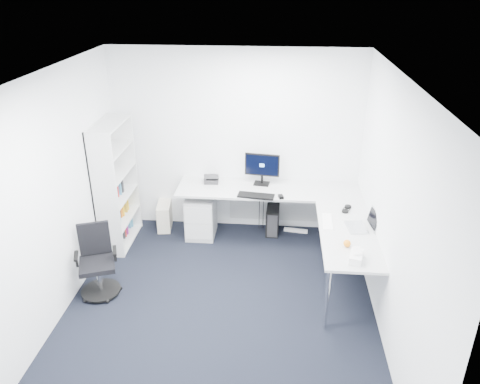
# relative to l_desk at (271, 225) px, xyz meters

# --- Properties ---
(ground) EXTENTS (4.20, 4.20, 0.00)m
(ground) POSITION_rel_l_desk_xyz_m (-0.55, -1.40, -0.40)
(ground) COLOR black
(ceiling) EXTENTS (4.20, 4.20, 0.00)m
(ceiling) POSITION_rel_l_desk_xyz_m (-0.55, -1.40, 2.30)
(ceiling) COLOR white
(wall_back) EXTENTS (3.60, 0.02, 2.70)m
(wall_back) POSITION_rel_l_desk_xyz_m (-0.55, 0.70, 0.95)
(wall_back) COLOR white
(wall_back) RESTS_ON ground
(wall_front) EXTENTS (3.60, 0.02, 2.70)m
(wall_front) POSITION_rel_l_desk_xyz_m (-0.55, -3.50, 0.95)
(wall_front) COLOR white
(wall_front) RESTS_ON ground
(wall_left) EXTENTS (0.02, 4.20, 2.70)m
(wall_left) POSITION_rel_l_desk_xyz_m (-2.35, -1.40, 0.95)
(wall_left) COLOR white
(wall_left) RESTS_ON ground
(wall_right) EXTENTS (0.02, 4.20, 2.70)m
(wall_right) POSITION_rel_l_desk_xyz_m (1.25, -1.40, 0.95)
(wall_right) COLOR white
(wall_right) RESTS_ON ground
(l_desk) EXTENTS (2.71, 1.52, 0.79)m
(l_desk) POSITION_rel_l_desk_xyz_m (0.00, 0.00, 0.00)
(l_desk) COLOR #B8BABB
(l_desk) RESTS_ON ground
(drawer_pedestal) EXTENTS (0.41, 0.51, 0.63)m
(drawer_pedestal) POSITION_rel_l_desk_xyz_m (-1.04, 0.33, -0.08)
(drawer_pedestal) COLOR #B8BABB
(drawer_pedestal) RESTS_ON ground
(bookshelf) EXTENTS (0.35, 0.90, 1.80)m
(bookshelf) POSITION_rel_l_desk_xyz_m (-2.17, 0.05, 0.50)
(bookshelf) COLOR silver
(bookshelf) RESTS_ON ground
(task_chair) EXTENTS (0.64, 0.64, 0.88)m
(task_chair) POSITION_rel_l_desk_xyz_m (-2.05, -1.19, 0.05)
(task_chair) COLOR black
(task_chair) RESTS_ON ground
(black_pc_tower) EXTENTS (0.20, 0.42, 0.41)m
(black_pc_tower) POSITION_rel_l_desk_xyz_m (0.02, 0.51, -0.19)
(black_pc_tower) COLOR black
(black_pc_tower) RESTS_ON ground
(beige_pc_tower) EXTENTS (0.24, 0.45, 0.41)m
(beige_pc_tower) POSITION_rel_l_desk_xyz_m (-1.64, 0.49, -0.19)
(beige_pc_tower) COLOR beige
(beige_pc_tower) RESTS_ON ground
(power_strip) EXTENTS (0.36, 0.11, 0.04)m
(power_strip) POSITION_rel_l_desk_xyz_m (0.38, 0.53, -0.37)
(power_strip) COLOR white
(power_strip) RESTS_ON ground
(monitor) EXTENTS (0.52, 0.23, 0.48)m
(monitor) POSITION_rel_l_desk_xyz_m (-0.16, 0.49, 0.64)
(monitor) COLOR black
(monitor) RESTS_ON l_desk
(black_keyboard) EXTENTS (0.52, 0.24, 0.02)m
(black_keyboard) POSITION_rel_l_desk_xyz_m (-0.22, 0.07, 0.41)
(black_keyboard) COLOR black
(black_keyboard) RESTS_ON l_desk
(mouse) EXTENTS (0.09, 0.12, 0.03)m
(mouse) POSITION_rel_l_desk_xyz_m (0.13, 0.06, 0.41)
(mouse) COLOR black
(mouse) RESTS_ON l_desk
(desk_phone) EXTENTS (0.22, 0.22, 0.14)m
(desk_phone) POSITION_rel_l_desk_xyz_m (-0.89, 0.51, 0.47)
(desk_phone) COLOR #29292B
(desk_phone) RESTS_ON l_desk
(laptop) EXTENTS (0.37, 0.36, 0.23)m
(laptop) POSITION_rel_l_desk_xyz_m (1.04, -0.70, 0.51)
(laptop) COLOR silver
(laptop) RESTS_ON l_desk
(white_keyboard) EXTENTS (0.13, 0.42, 0.01)m
(white_keyboard) POSITION_rel_l_desk_xyz_m (0.71, -0.57, 0.40)
(white_keyboard) COLOR white
(white_keyboard) RESTS_ON l_desk
(headphones) EXTENTS (0.20, 0.24, 0.05)m
(headphones) POSITION_rel_l_desk_xyz_m (0.98, -0.23, 0.42)
(headphones) COLOR black
(headphones) RESTS_ON l_desk
(orange_fruit) EXTENTS (0.08, 0.08, 0.08)m
(orange_fruit) POSITION_rel_l_desk_xyz_m (0.87, -1.14, 0.44)
(orange_fruit) COLOR orange
(orange_fruit) RESTS_ON l_desk
(tissue_box) EXTENTS (0.19, 0.27, 0.09)m
(tissue_box) POSITION_rel_l_desk_xyz_m (0.94, -1.41, 0.44)
(tissue_box) COLOR white
(tissue_box) RESTS_ON l_desk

